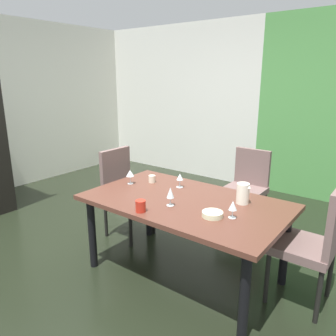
# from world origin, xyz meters

# --- Properties ---
(ground_plane) EXTENTS (5.85, 5.43, 0.02)m
(ground_plane) POSITION_xyz_m (0.00, 0.00, -0.01)
(ground_plane) COLOR black
(back_panel_interior) EXTENTS (3.19, 0.10, 2.61)m
(back_panel_interior) POSITION_xyz_m (-1.33, 2.67, 1.31)
(back_panel_interior) COLOR silver
(back_panel_interior) RESTS_ON ground_plane
(dining_table) EXTENTS (1.72, 1.01, 0.72)m
(dining_table) POSITION_xyz_m (0.76, -0.10, 0.65)
(dining_table) COLOR #573025
(dining_table) RESTS_ON ground_plane
(chair_left_far) EXTENTS (0.45, 0.44, 0.97)m
(chair_left_far) POSITION_xyz_m (-0.25, 0.17, 0.55)
(chair_left_far) COLOR #705653
(chair_left_far) RESTS_ON ground_plane
(chair_head_far) EXTENTS (0.44, 0.45, 0.93)m
(chair_head_far) POSITION_xyz_m (0.78, 1.15, 0.53)
(chair_head_far) COLOR #705653
(chair_head_far) RESTS_ON ground_plane
(chair_right_far) EXTENTS (0.44, 0.44, 1.00)m
(chair_right_far) POSITION_xyz_m (1.77, 0.17, 0.56)
(chair_right_far) COLOR #705653
(chair_right_far) RESTS_ON ground_plane
(wine_glass_south) EXTENTS (0.08, 0.08, 0.14)m
(wine_glass_south) POSITION_xyz_m (0.08, -0.06, 0.83)
(wine_glass_south) COLOR silver
(wine_glass_south) RESTS_ON dining_table
(wine_glass_center) EXTENTS (0.06, 0.06, 0.16)m
(wine_glass_center) POSITION_xyz_m (0.74, -0.28, 0.83)
(wine_glass_center) COLOR silver
(wine_glass_center) RESTS_ON dining_table
(wine_glass_front) EXTENTS (0.07, 0.07, 0.13)m
(wine_glass_front) POSITION_xyz_m (0.53, 0.14, 0.82)
(wine_glass_front) COLOR silver
(wine_glass_front) RESTS_ON dining_table
(wine_glass_west) EXTENTS (0.06, 0.06, 0.14)m
(wine_glass_west) POSITION_xyz_m (1.25, -0.19, 0.82)
(wine_glass_west) COLOR silver
(wine_glass_west) RESTS_ON dining_table
(serving_bowl_near_shelf) EXTENTS (0.16, 0.16, 0.04)m
(serving_bowl_near_shelf) POSITION_xyz_m (1.12, -0.26, 0.74)
(serving_bowl_near_shelf) COLOR beige
(serving_bowl_near_shelf) RESTS_ON dining_table
(cup_corner) EXTENTS (0.07, 0.07, 0.07)m
(cup_corner) POSITION_xyz_m (0.23, 0.10, 0.76)
(cup_corner) COLOR beige
(cup_corner) RESTS_ON dining_table
(cup_left) EXTENTS (0.08, 0.08, 0.09)m
(cup_left) POSITION_xyz_m (0.63, -0.52, 0.77)
(cup_left) COLOR red
(cup_left) RESTS_ON dining_table
(pitcher_rear) EXTENTS (0.12, 0.10, 0.18)m
(pitcher_rear) POSITION_xyz_m (1.18, 0.13, 0.81)
(pitcher_rear) COLOR white
(pitcher_rear) RESTS_ON dining_table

